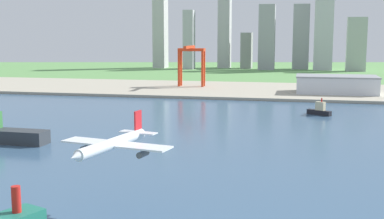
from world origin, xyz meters
TOP-DOWN VIEW (x-y plane):
  - ground_plane at (0.00, 300.00)m, footprint 2400.00×2400.00m
  - water_bay at (0.00, 240.00)m, footprint 840.00×360.00m
  - industrial_pier at (0.00, 490.00)m, footprint 840.00×140.00m
  - airplane_landing at (-9.30, 141.07)m, footprint 34.18×36.06m
  - tugboat_small at (54.12, 355.58)m, footprint 16.37×12.63m
  - port_crane_red at (-66.67, 500.79)m, footprint 26.24×39.31m
  - warehouse_main at (71.61, 471.63)m, footprint 70.09×39.33m
  - distant_skyline at (-31.78, 812.56)m, footprint 328.38×63.00m

SIDE VIEW (x-z plane):
  - ground_plane at x=0.00m, z-range 0.00..0.00m
  - water_bay at x=0.00m, z-range 0.00..0.15m
  - industrial_pier at x=0.00m, z-range 0.00..2.50m
  - tugboat_small at x=54.12m, z-range -2.40..9.17m
  - warehouse_main at x=71.61m, z-range 2.52..17.95m
  - airplane_landing at x=-9.30m, z-range 17.65..28.23m
  - port_crane_red at x=-66.67m, z-range 11.47..52.05m
  - distant_skyline at x=-31.78m, z-range -15.78..128.33m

